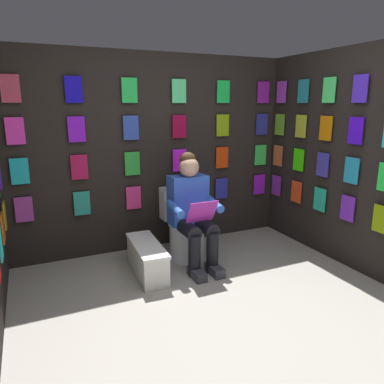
% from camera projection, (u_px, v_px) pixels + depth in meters
% --- Properties ---
extents(ground_plane, '(30.00, 30.00, 0.00)m').
position_uv_depth(ground_plane, '(243.00, 333.00, 2.72)').
color(ground_plane, '#9E998E').
extents(display_wall_back, '(3.36, 0.14, 2.23)m').
position_uv_depth(display_wall_back, '(154.00, 153.00, 4.22)').
color(display_wall_back, black).
rests_on(display_wall_back, ground).
extents(display_wall_left, '(0.14, 1.94, 2.23)m').
position_uv_depth(display_wall_left, '(329.00, 156.00, 3.99)').
color(display_wall_left, black).
rests_on(display_wall_left, ground).
extents(toilet, '(0.41, 0.55, 0.77)m').
position_uv_depth(toilet, '(184.00, 228.00, 4.04)').
color(toilet, white).
rests_on(toilet, ground).
extents(person_reading, '(0.53, 0.68, 1.19)m').
position_uv_depth(person_reading, '(193.00, 210.00, 3.77)').
color(person_reading, blue).
rests_on(person_reading, ground).
extents(comic_longbox_near, '(0.30, 0.79, 0.32)m').
position_uv_depth(comic_longbox_near, '(147.00, 259.00, 3.65)').
color(comic_longbox_near, white).
rests_on(comic_longbox_near, ground).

